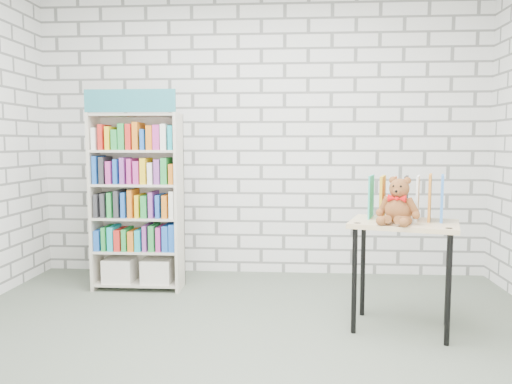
{
  "coord_description": "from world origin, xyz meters",
  "views": [
    {
      "loc": [
        0.28,
        -3.06,
        1.34
      ],
      "look_at": [
        0.02,
        0.95,
        0.94
      ],
      "focal_mm": 35.0,
      "sensor_mm": 36.0,
      "label": 1
    }
  ],
  "objects": [
    {
      "name": "display_table",
      "position": [
        1.1,
        0.48,
        0.67
      ],
      "size": [
        0.84,
        0.69,
        0.78
      ],
      "color": "tan",
      "rests_on": "ground"
    },
    {
      "name": "table_books",
      "position": [
        1.13,
        0.59,
        0.93
      ],
      "size": [
        0.55,
        0.36,
        0.3
      ],
      "color": "#2ABAA4",
      "rests_on": "display_table"
    },
    {
      "name": "ground",
      "position": [
        0.0,
        0.0,
        0.0
      ],
      "size": [
        4.5,
        4.5,
        0.0
      ],
      "primitive_type": "plane",
      "color": "#525C4E",
      "rests_on": "ground"
    },
    {
      "name": "bookshelf",
      "position": [
        -1.09,
        1.36,
        0.82
      ],
      "size": [
        0.8,
        0.31,
        1.79
      ],
      "color": "beige",
      "rests_on": "ground"
    },
    {
      "name": "teddy_bear",
      "position": [
        1.03,
        0.38,
        0.91
      ],
      "size": [
        0.31,
        0.29,
        0.32
      ],
      "color": "brown",
      "rests_on": "display_table"
    },
    {
      "name": "room_shell",
      "position": [
        0.0,
        0.0,
        1.78
      ],
      "size": [
        4.52,
        4.02,
        2.81
      ],
      "color": "silver",
      "rests_on": "ground"
    }
  ]
}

